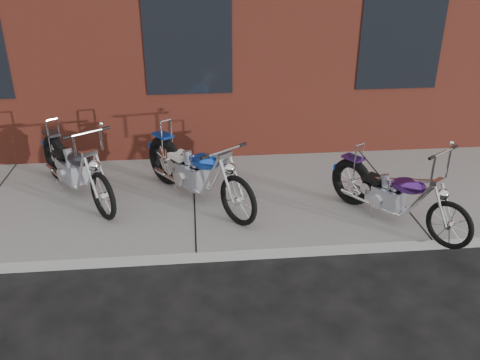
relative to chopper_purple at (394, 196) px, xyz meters
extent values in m
plane|color=black|center=(-2.63, -0.51, -0.54)|extent=(120.00, 120.00, 0.00)
cube|color=gray|center=(-2.63, 0.99, -0.46)|extent=(22.00, 3.00, 0.15)
torus|color=black|center=(-0.31, 0.45, -0.05)|extent=(0.50, 0.64, 0.69)
torus|color=black|center=(0.54, -0.79, -0.08)|extent=(0.41, 0.55, 0.62)
cube|color=gray|center=(0.03, -0.05, -0.05)|extent=(0.44, 0.47, 0.29)
ellipsoid|color=#471E6F|center=(0.19, -0.27, 0.22)|extent=(0.50, 0.58, 0.29)
cube|color=black|center=(-0.11, 0.15, 0.14)|extent=(0.34, 0.35, 0.06)
cylinder|color=silver|center=(0.47, -0.69, 0.17)|extent=(0.19, 0.25, 0.52)
cylinder|color=silver|center=(0.40, -0.59, 0.81)|extent=(0.45, 0.32, 0.03)
cylinder|color=silver|center=(-0.27, 0.39, 0.32)|extent=(0.03, 0.03, 0.46)
cylinder|color=silver|center=(0.01, 0.19, -0.18)|extent=(0.52, 0.74, 0.05)
torus|color=black|center=(-2.96, 1.38, 0.00)|extent=(0.58, 0.71, 0.77)
torus|color=black|center=(-1.96, 0.02, -0.04)|extent=(0.48, 0.61, 0.70)
cube|color=gray|center=(-2.55, 0.82, -0.01)|extent=(0.50, 0.52, 0.32)
ellipsoid|color=blue|center=(-2.37, 0.58, 0.30)|extent=(0.58, 0.64, 0.33)
cube|color=beige|center=(-2.72, 1.05, 0.20)|extent=(0.39, 0.40, 0.06)
cylinder|color=silver|center=(-2.04, 0.12, 0.24)|extent=(0.22, 0.28, 0.58)
cylinder|color=silver|center=(-2.12, 0.23, 0.59)|extent=(0.49, 0.38, 0.03)
cylinder|color=silver|center=(-2.91, 1.31, 0.41)|extent=(0.03, 0.03, 0.52)
cylinder|color=silver|center=(-2.59, 1.09, -0.15)|extent=(0.62, 0.81, 0.05)
torus|color=black|center=(-4.68, 1.69, -0.02)|extent=(0.54, 0.70, 0.75)
torus|color=black|center=(-3.76, 0.34, -0.05)|extent=(0.44, 0.60, 0.68)
cube|color=gray|center=(-4.31, 1.14, -0.03)|extent=(0.47, 0.51, 0.31)
ellipsoid|color=#25262B|center=(-4.14, 0.90, 0.28)|extent=(0.54, 0.62, 0.32)
cube|color=black|center=(-4.46, 1.37, 0.18)|extent=(0.37, 0.38, 0.06)
cylinder|color=silver|center=(-3.84, 0.45, 0.22)|extent=(0.20, 0.27, 0.56)
cylinder|color=silver|center=(-3.91, 0.56, 0.78)|extent=(0.49, 0.35, 0.03)
cylinder|color=silver|center=(-4.63, 1.62, 0.38)|extent=(0.03, 0.03, 0.50)
cylinder|color=silver|center=(-4.33, 1.40, -0.16)|extent=(0.57, 0.80, 0.05)
camera|label=1|loc=(-2.60, -5.75, 3.07)|focal=38.00mm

